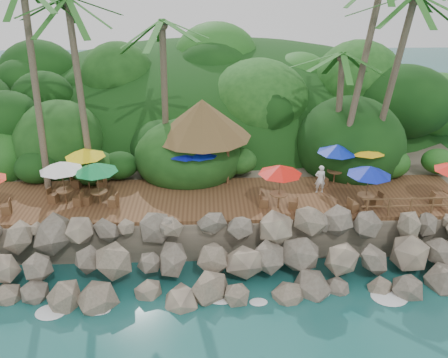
{
  "coord_description": "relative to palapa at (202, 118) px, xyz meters",
  "views": [
    {
      "loc": [
        -0.89,
        -16.19,
        13.69
      ],
      "look_at": [
        0.0,
        6.0,
        3.4
      ],
      "focal_mm": 36.85,
      "sensor_mm": 36.0,
      "label": 1
    }
  ],
  "objects": [
    {
      "name": "ground",
      "position": [
        1.11,
        -9.16,
        -5.79
      ],
      "size": [
        140.0,
        140.0,
        0.0
      ],
      "primitive_type": "plane",
      "color": "#19514F",
      "rests_on": "ground"
    },
    {
      "name": "land_base",
      "position": [
        1.11,
        6.84,
        -4.74
      ],
      "size": [
        32.0,
        25.2,
        2.1
      ],
      "primitive_type": "cube",
      "color": "gray",
      "rests_on": "ground"
    },
    {
      "name": "jungle_hill",
      "position": [
        1.11,
        14.34,
        -5.79
      ],
      "size": [
        44.8,
        28.0,
        15.4
      ],
      "primitive_type": "ellipsoid",
      "color": "#143811",
      "rests_on": "ground"
    },
    {
      "name": "seawall",
      "position": [
        1.11,
        -7.16,
        -4.64
      ],
      "size": [
        29.0,
        4.0,
        2.3
      ],
      "primitive_type": null,
      "color": "gray",
      "rests_on": "ground"
    },
    {
      "name": "terrace",
      "position": [
        1.11,
        -3.16,
        -3.59
      ],
      "size": [
        26.0,
        5.0,
        0.2
      ],
      "primitive_type": "cube",
      "color": "brown",
      "rests_on": "land_base"
    },
    {
      "name": "jungle_foliage",
      "position": [
        1.11,
        5.84,
        -5.79
      ],
      "size": [
        44.0,
        16.0,
        12.0
      ],
      "primitive_type": null,
      "color": "#143811",
      "rests_on": "ground"
    },
    {
      "name": "foam_line",
      "position": [
        1.11,
        -8.86,
        -5.76
      ],
      "size": [
        25.2,
        0.8,
        0.06
      ],
      "color": "white",
      "rests_on": "ground"
    },
    {
      "name": "palms",
      "position": [
        1.57,
        -0.43,
        6.1
      ],
      "size": [
        25.08,
        7.27,
        12.36
      ],
      "color": "brown",
      "rests_on": "ground"
    },
    {
      "name": "palapa",
      "position": [
        0.0,
        0.0,
        0.0
      ],
      "size": [
        5.67,
        5.67,
        4.6
      ],
      "color": "brown",
      "rests_on": "ground"
    },
    {
      "name": "dining_clusters",
      "position": [
        0.99,
        -3.07,
        -1.49
      ],
      "size": [
        25.82,
        5.42,
        2.41
      ],
      "color": "brown",
      "rests_on": "terrace"
    },
    {
      "name": "railing",
      "position": [
        12.02,
        -5.51,
        -2.89
      ],
      "size": [
        8.3,
        0.1,
        1.0
      ],
      "color": "brown",
      "rests_on": "terrace"
    },
    {
      "name": "waiter",
      "position": [
        6.41,
        -2.77,
        -2.68
      ],
      "size": [
        0.6,
        0.39,
        1.63
      ],
      "primitive_type": "imported",
      "rotation": [
        0.0,
        0.0,
        3.15
      ],
      "color": "white",
      "rests_on": "terrace"
    }
  ]
}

